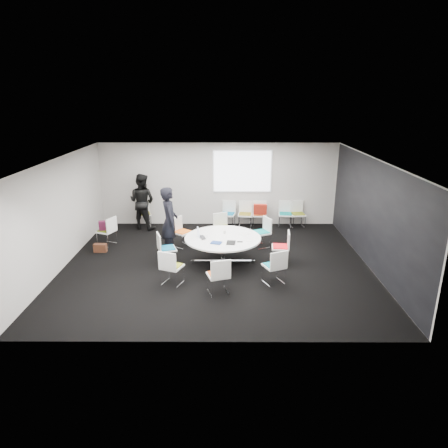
{
  "coord_description": "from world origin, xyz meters",
  "views": [
    {
      "loc": [
        0.24,
        -9.77,
        4.33
      ],
      "look_at": [
        0.2,
        0.4,
        1.0
      ],
      "focal_mm": 32.0,
      "sensor_mm": 36.0,
      "label": 1
    }
  ],
  "objects_px": {
    "chair_spare_left": "(107,236)",
    "chair_ring_b": "(261,238)",
    "chair_back_d": "(285,219)",
    "chair_person_back": "(144,219)",
    "chair_ring_g": "(218,282)",
    "person_main": "(170,221)",
    "chair_back_b": "(245,219)",
    "maroon_bag": "(106,225)",
    "chair_ring_d": "(182,238)",
    "chair_back_e": "(298,219)",
    "conference_table": "(223,245)",
    "chair_ring_h": "(274,273)",
    "chair_ring_a": "(281,253)",
    "laptop": "(204,237)",
    "cup": "(225,232)",
    "brown_bag": "(100,248)",
    "chair_back_a": "(228,219)",
    "chair_back_c": "(259,219)",
    "person_back": "(142,201)",
    "chair_ring_c": "(223,233)",
    "chair_ring_f": "(172,273)",
    "chair_ring_e": "(167,255)"
  },
  "relations": [
    {
      "from": "chair_ring_c",
      "to": "person_main",
      "type": "bearing_deg",
      "value": 9.89
    },
    {
      "from": "chair_back_b",
      "to": "laptop",
      "type": "bearing_deg",
      "value": 74.82
    },
    {
      "from": "chair_ring_b",
      "to": "person_back",
      "type": "xyz_separation_m",
      "value": [
        -3.83,
        1.7,
        0.66
      ]
    },
    {
      "from": "chair_back_c",
      "to": "chair_back_d",
      "type": "distance_m",
      "value": 0.88
    },
    {
      "from": "chair_ring_a",
      "to": "chair_person_back",
      "type": "bearing_deg",
      "value": 59.73
    },
    {
      "from": "chair_ring_h",
      "to": "chair_ring_a",
      "type": "bearing_deg",
      "value": 52.14
    },
    {
      "from": "conference_table",
      "to": "chair_ring_a",
      "type": "bearing_deg",
      "value": 0.66
    },
    {
      "from": "person_main",
      "to": "maroon_bag",
      "type": "height_order",
      "value": "person_main"
    },
    {
      "from": "chair_ring_h",
      "to": "cup",
      "type": "bearing_deg",
      "value": 104.5
    },
    {
      "from": "chair_ring_d",
      "to": "chair_back_e",
      "type": "height_order",
      "value": "same"
    },
    {
      "from": "laptop",
      "to": "chair_back_a",
      "type": "bearing_deg",
      "value": -29.74
    },
    {
      "from": "chair_ring_b",
      "to": "chair_ring_c",
      "type": "height_order",
      "value": "same"
    },
    {
      "from": "chair_ring_b",
      "to": "chair_ring_c",
      "type": "relative_size",
      "value": 1.0
    },
    {
      "from": "maroon_bag",
      "to": "chair_ring_c",
      "type": "bearing_deg",
      "value": 4.46
    },
    {
      "from": "chair_spare_left",
      "to": "chair_back_a",
      "type": "bearing_deg",
      "value": -41.47
    },
    {
      "from": "chair_back_c",
      "to": "chair_ring_b",
      "type": "bearing_deg",
      "value": 91.94
    },
    {
      "from": "chair_person_back",
      "to": "person_main",
      "type": "bearing_deg",
      "value": 99.16
    },
    {
      "from": "laptop",
      "to": "brown_bag",
      "type": "relative_size",
      "value": 0.88
    },
    {
      "from": "chair_person_back",
      "to": "chair_ring_g",
      "type": "bearing_deg",
      "value": 101.35
    },
    {
      "from": "chair_ring_h",
      "to": "chair_ring_b",
      "type": "bearing_deg",
      "value": 68.84
    },
    {
      "from": "chair_ring_g",
      "to": "person_main",
      "type": "xyz_separation_m",
      "value": [
        -1.39,
        2.33,
        0.69
      ]
    },
    {
      "from": "brown_bag",
      "to": "laptop",
      "type": "bearing_deg",
      "value": -14.66
    },
    {
      "from": "chair_back_a",
      "to": "cup",
      "type": "xyz_separation_m",
      "value": [
        -0.1,
        -2.76,
        0.5
      ]
    },
    {
      "from": "chair_spare_left",
      "to": "chair_ring_b",
      "type": "bearing_deg",
      "value": -68.74
    },
    {
      "from": "chair_ring_d",
      "to": "chair_back_d",
      "type": "bearing_deg",
      "value": 154.68
    },
    {
      "from": "chair_back_d",
      "to": "maroon_bag",
      "type": "bearing_deg",
      "value": 23.41
    },
    {
      "from": "chair_back_b",
      "to": "person_back",
      "type": "relative_size",
      "value": 0.47
    },
    {
      "from": "chair_spare_left",
      "to": "person_back",
      "type": "bearing_deg",
      "value": -3.09
    },
    {
      "from": "laptop",
      "to": "chair_spare_left",
      "type": "bearing_deg",
      "value": 47.73
    },
    {
      "from": "chair_ring_a",
      "to": "chair_back_d",
      "type": "height_order",
      "value": "same"
    },
    {
      "from": "person_back",
      "to": "chair_spare_left",
      "type": "bearing_deg",
      "value": 84.75
    },
    {
      "from": "chair_spare_left",
      "to": "chair_ring_e",
      "type": "bearing_deg",
      "value": -103.13
    },
    {
      "from": "chair_ring_d",
      "to": "chair_ring_g",
      "type": "distance_m",
      "value": 3.14
    },
    {
      "from": "chair_back_b",
      "to": "maroon_bag",
      "type": "bearing_deg",
      "value": 28.75
    },
    {
      "from": "chair_back_b",
      "to": "maroon_bag",
      "type": "xyz_separation_m",
      "value": [
        -4.21,
        -1.71,
        0.34
      ]
    },
    {
      "from": "chair_back_c",
      "to": "maroon_bag",
      "type": "height_order",
      "value": "chair_back_c"
    },
    {
      "from": "chair_back_c",
      "to": "laptop",
      "type": "relative_size",
      "value": 2.77
    },
    {
      "from": "cup",
      "to": "chair_back_d",
      "type": "bearing_deg",
      "value": 53.4
    },
    {
      "from": "chair_ring_a",
      "to": "chair_back_e",
      "type": "bearing_deg",
      "value": -12.34
    },
    {
      "from": "chair_ring_a",
      "to": "chair_ring_g",
      "type": "relative_size",
      "value": 1.0
    },
    {
      "from": "chair_spare_left",
      "to": "cup",
      "type": "relative_size",
      "value": 9.78
    },
    {
      "from": "chair_person_back",
      "to": "cup",
      "type": "xyz_separation_m",
      "value": [
        2.75,
        -2.76,
        0.5
      ]
    },
    {
      "from": "chair_ring_b",
      "to": "chair_ring_h",
      "type": "distance_m",
      "value": 2.41
    },
    {
      "from": "chair_back_e",
      "to": "cup",
      "type": "bearing_deg",
      "value": 40.9
    },
    {
      "from": "maroon_bag",
      "to": "conference_table",
      "type": "bearing_deg",
      "value": -20.8
    },
    {
      "from": "chair_spare_left",
      "to": "brown_bag",
      "type": "relative_size",
      "value": 2.44
    },
    {
      "from": "chair_back_d",
      "to": "person_back",
      "type": "relative_size",
      "value": 0.47
    },
    {
      "from": "person_main",
      "to": "cup",
      "type": "height_order",
      "value": "person_main"
    },
    {
      "from": "chair_back_d",
      "to": "chair_person_back",
      "type": "bearing_deg",
      "value": 6.05
    },
    {
      "from": "chair_ring_f",
      "to": "chair_ring_h",
      "type": "bearing_deg",
      "value": 22.9
    }
  ]
}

